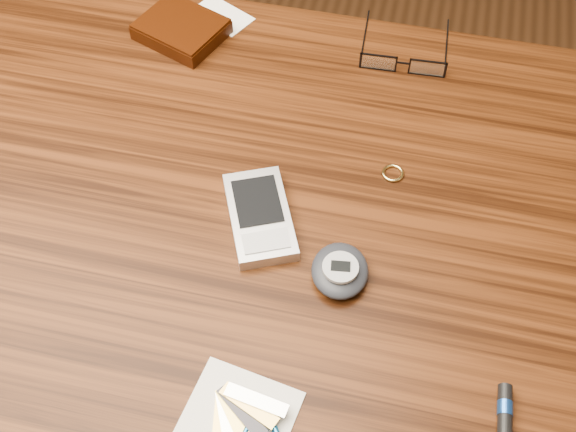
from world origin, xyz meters
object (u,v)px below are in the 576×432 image
at_px(desk, 227,274).
at_px(pedometer, 340,270).
at_px(pda_phone, 260,216).
at_px(eyeglasses, 403,62).
at_px(wallet_and_card, 182,29).

bearing_deg(desk, pedometer, -14.90).
bearing_deg(desk, pda_phone, 17.20).
height_order(desk, eyeglasses, eyeglasses).
bearing_deg(pedometer, eyeglasses, 86.15).
bearing_deg(pda_phone, wallet_and_card, 122.86).
distance_m(desk, pedometer, 0.18).
bearing_deg(wallet_and_card, pda_phone, -57.14).
distance_m(desk, pda_phone, 0.12).
xyz_separation_m(desk, pda_phone, (0.04, 0.01, 0.11)).
bearing_deg(eyeglasses, desk, -119.45).
relative_size(desk, pda_phone, 7.93).
bearing_deg(pda_phone, eyeglasses, 66.38).
height_order(wallet_and_card, pedometer, pedometer).
bearing_deg(pedometer, wallet_and_card, 130.33).
relative_size(desk, eyeglasses, 8.96).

